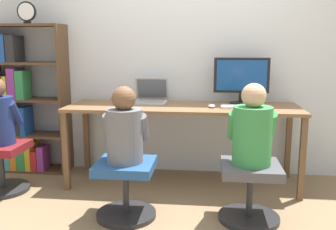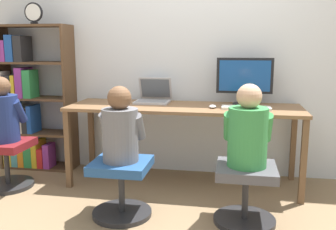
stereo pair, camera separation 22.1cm
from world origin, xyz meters
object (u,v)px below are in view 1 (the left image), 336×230
Objects in this scene: office_chair_side at (1,164)px; office_chair_right at (126,185)px; bookshelf at (20,108)px; desk_clock at (27,12)px; laptop at (150,97)px; office_chair_left at (250,188)px; person_at_laptop at (125,130)px; desktop_monitor at (241,80)px; person_at_monitor at (252,130)px; keyboard at (245,107)px.

office_chair_right is at bearing -17.45° from office_chair_side.
desk_clock is at bearing -21.12° from bookshelf.
office_chair_right is (-0.05, -0.95, -0.55)m from laptop.
laptop is at bearing 134.98° from office_chair_left.
person_at_laptop is 1.24× the size of office_chair_side.
desktop_monitor is 0.87× the size of person_at_monitor.
office_chair_left is 2.21× the size of desk_clock.
bookshelf is (-2.26, 0.01, -0.32)m from desktop_monitor.
keyboard reaches higher than office_chair_right.
laptop is 1.27m from person_at_monitor.
office_chair_left and office_chair_right have the same top height.
laptop is at bearing 23.43° from office_chair_side.
desk_clock is (-2.10, 0.86, 1.38)m from office_chair_left.
keyboard is at bearing -86.24° from desktop_monitor.
person_at_monitor is 1.05× the size of person_at_laptop.
keyboard is (0.02, -0.26, -0.22)m from desktop_monitor.
bookshelf is at bearing 179.06° from laptop.
desktop_monitor reaches higher than person_at_monitor.
keyboard is at bearing -6.79° from bookshelf.
desktop_monitor reaches higher than laptop.
desktop_monitor is 0.91× the size of person_at_laptop.
office_chair_side is (-2.19, 0.34, -0.45)m from person_at_monitor.
desktop_monitor is 0.95m from person_at_monitor.
desk_clock is 0.45× the size of office_chair_side.
office_chair_side is at bearing -81.10° from bookshelf.
desk_clock is (-2.11, 0.20, 0.86)m from keyboard.
office_chair_right is 0.77× the size of person_at_monitor.
office_chair_left is 1.04m from person_at_laptop.
person_at_laptop is at bearing -35.98° from bookshelf.
laptop is 1.38m from bookshelf.
desk_clock reaches higher than person_at_laptop.
office_chair_side is (-2.19, 0.34, 0.00)m from office_chair_left.
desktop_monitor is 2.19m from desk_clock.
bookshelf is (-2.28, 0.92, -0.03)m from person_at_monitor.
desktop_monitor is 0.90m from laptop.
laptop is 1.10m from office_chair_right.
person_at_laptop is at bearing -134.16° from desktop_monitor.
office_chair_left is 1.00× the size of office_chair_right.
person_at_monitor is 2.45m from desk_clock.
bookshelf is at bearing 157.94° from office_chair_left.
bookshelf is at bearing 173.21° from keyboard.
office_chair_left is at bearing 2.61° from person_at_laptop.
desktop_monitor is at bearing 45.84° from person_at_laptop.
keyboard is 0.93× the size of office_chair_right.
office_chair_right is at bearing -134.04° from desktop_monitor.
keyboard is 0.93× the size of office_chair_left.
laptop is at bearing 87.13° from person_at_laptop.
keyboard is 0.28× the size of bookshelf.
bookshelf is at bearing 158.88° from desk_clock.
bookshelf reaches higher than office_chair_right.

